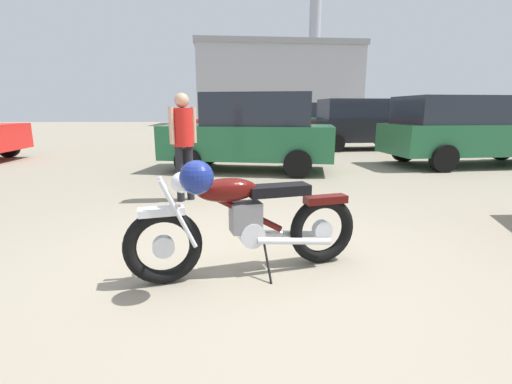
{
  "coord_description": "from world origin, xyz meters",
  "views": [
    {
      "loc": [
        0.06,
        -3.11,
        1.41
      ],
      "look_at": [
        0.11,
        0.6,
        0.56
      ],
      "focal_mm": 25.13,
      "sensor_mm": 36.0,
      "label": 1
    }
  ],
  "objects_px": {
    "white_estate_far": "(311,119)",
    "silver_sedan_mid": "(475,129)",
    "red_hatchback_near": "(359,124)",
    "blue_hatchback_right": "(241,123)",
    "dark_sedan_left": "(252,131)",
    "bystander": "(183,136)",
    "vintage_motorcycle": "(243,220)"
  },
  "relations": [
    {
      "from": "bystander",
      "to": "dark_sedan_left",
      "type": "xyz_separation_m",
      "value": [
        1.06,
        2.88,
        -0.1
      ]
    },
    {
      "from": "red_hatchback_near",
      "to": "blue_hatchback_right",
      "type": "relative_size",
      "value": 1.0
    },
    {
      "from": "bystander",
      "to": "red_hatchback_near",
      "type": "height_order",
      "value": "red_hatchback_near"
    },
    {
      "from": "bystander",
      "to": "blue_hatchback_right",
      "type": "distance_m",
      "value": 7.99
    },
    {
      "from": "vintage_motorcycle",
      "to": "white_estate_far",
      "type": "xyz_separation_m",
      "value": [
        3.08,
        15.03,
        0.45
      ]
    },
    {
      "from": "vintage_motorcycle",
      "to": "silver_sedan_mid",
      "type": "bearing_deg",
      "value": -149.2
    },
    {
      "from": "bystander",
      "to": "blue_hatchback_right",
      "type": "bearing_deg",
      "value": -44.67
    },
    {
      "from": "vintage_motorcycle",
      "to": "blue_hatchback_right",
      "type": "relative_size",
      "value": 0.5
    },
    {
      "from": "vintage_motorcycle",
      "to": "bystander",
      "type": "height_order",
      "value": "bystander"
    },
    {
      "from": "red_hatchback_near",
      "to": "blue_hatchback_right",
      "type": "bearing_deg",
      "value": 168.21
    },
    {
      "from": "blue_hatchback_right",
      "to": "red_hatchback_near",
      "type": "bearing_deg",
      "value": -11.27
    },
    {
      "from": "vintage_motorcycle",
      "to": "red_hatchback_near",
      "type": "xyz_separation_m",
      "value": [
        3.99,
        10.16,
        0.43
      ]
    },
    {
      "from": "red_hatchback_near",
      "to": "dark_sedan_left",
      "type": "relative_size",
      "value": 0.98
    },
    {
      "from": "bystander",
      "to": "white_estate_far",
      "type": "height_order",
      "value": "white_estate_far"
    },
    {
      "from": "white_estate_far",
      "to": "silver_sedan_mid",
      "type": "height_order",
      "value": "same"
    },
    {
      "from": "white_estate_far",
      "to": "silver_sedan_mid",
      "type": "xyz_separation_m",
      "value": [
        2.72,
        -8.81,
        0.0
      ]
    },
    {
      "from": "red_hatchback_near",
      "to": "dark_sedan_left",
      "type": "xyz_separation_m",
      "value": [
        -3.9,
        -4.63,
        0.0
      ]
    },
    {
      "from": "blue_hatchback_right",
      "to": "white_estate_far",
      "type": "relative_size",
      "value": 0.82
    },
    {
      "from": "dark_sedan_left",
      "to": "white_estate_far",
      "type": "bearing_deg",
      "value": -98.21
    },
    {
      "from": "red_hatchback_near",
      "to": "silver_sedan_mid",
      "type": "distance_m",
      "value": 4.33
    },
    {
      "from": "vintage_motorcycle",
      "to": "silver_sedan_mid",
      "type": "relative_size",
      "value": 0.42
    },
    {
      "from": "white_estate_far",
      "to": "silver_sedan_mid",
      "type": "distance_m",
      "value": 9.22
    },
    {
      "from": "bystander",
      "to": "silver_sedan_mid",
      "type": "relative_size",
      "value": 0.34
    },
    {
      "from": "red_hatchback_near",
      "to": "silver_sedan_mid",
      "type": "xyz_separation_m",
      "value": [
        1.8,
        -3.94,
        0.02
      ]
    },
    {
      "from": "bystander",
      "to": "blue_hatchback_right",
      "type": "relative_size",
      "value": 0.41
    },
    {
      "from": "white_estate_far",
      "to": "dark_sedan_left",
      "type": "distance_m",
      "value": 9.96
    },
    {
      "from": "silver_sedan_mid",
      "to": "vintage_motorcycle",
      "type": "bearing_deg",
      "value": -139.4
    },
    {
      "from": "vintage_motorcycle",
      "to": "bystander",
      "type": "distance_m",
      "value": 2.87
    },
    {
      "from": "bystander",
      "to": "silver_sedan_mid",
      "type": "height_order",
      "value": "silver_sedan_mid"
    },
    {
      "from": "bystander",
      "to": "white_estate_far",
      "type": "xyz_separation_m",
      "value": [
        4.04,
        12.38,
        -0.08
      ]
    },
    {
      "from": "blue_hatchback_right",
      "to": "silver_sedan_mid",
      "type": "relative_size",
      "value": 0.83
    },
    {
      "from": "white_estate_far",
      "to": "red_hatchback_near",
      "type": "bearing_deg",
      "value": -88.56
    }
  ]
}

